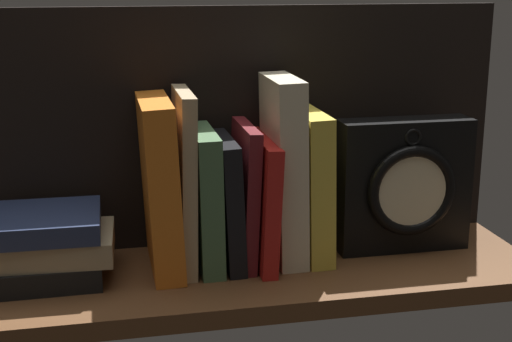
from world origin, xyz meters
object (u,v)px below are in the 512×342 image
object	(u,v)px
book_stack_side	(47,246)
book_cream_twain	(284,170)
book_black_skeptic	(227,201)
book_maroon_dawkins	(244,194)
book_tan_shortstories	(184,181)
book_yellow_seinlanguage	(311,185)
book_red_requiem	(260,200)
book_orange_pandolfini	(160,185)
book_green_romantic	(205,198)
framed_clock	(404,186)

from	to	relation	value
book_stack_side	book_cream_twain	bearing A→B (deg)	1.82
book_black_skeptic	book_maroon_dawkins	distance (cm)	2.50
book_tan_shortstories	book_yellow_seinlanguage	size ratio (longest dim) A/B	1.17
book_maroon_dawkins	book_red_requiem	size ratio (longest dim) A/B	1.11
book_orange_pandolfini	book_cream_twain	distance (cm)	16.78
book_green_romantic	book_stack_side	size ratio (longest dim) A/B	1.11
book_maroon_dawkins	framed_clock	distance (cm)	22.94
book_black_skeptic	book_tan_shortstories	bearing A→B (deg)	180.00
book_orange_pandolfini	book_maroon_dawkins	distance (cm)	11.45
book_tan_shortstories	book_green_romantic	bearing A→B (deg)	0.00
book_cream_twain	book_green_romantic	bearing A→B (deg)	-180.00
book_tan_shortstories	book_cream_twain	xyz separation A→B (cm)	(13.53, 0.00, 0.70)
book_black_skeptic	book_cream_twain	distance (cm)	8.74
book_orange_pandolfini	book_stack_side	world-z (taller)	book_orange_pandolfini
book_green_romantic	book_cream_twain	distance (cm)	11.30
book_orange_pandolfini	book_yellow_seinlanguage	size ratio (longest dim) A/B	1.12
book_orange_pandolfini	framed_clock	world-z (taller)	book_orange_pandolfini
book_tan_shortstories	book_black_skeptic	distance (cm)	6.56
book_tan_shortstories	book_stack_side	xyz separation A→B (cm)	(-18.00, -1.00, -7.37)
book_yellow_seinlanguage	framed_clock	xyz separation A→B (cm)	(13.61, -0.31, -0.77)
book_red_requiem	book_yellow_seinlanguage	xyz separation A→B (cm)	(7.10, 0.00, 1.62)
framed_clock	book_yellow_seinlanguage	bearing A→B (deg)	178.71
book_yellow_seinlanguage	book_tan_shortstories	bearing A→B (deg)	180.00
book_black_skeptic	framed_clock	xyz separation A→B (cm)	(25.30, -0.31, 0.74)
book_stack_side	book_yellow_seinlanguage	bearing A→B (deg)	1.62
book_orange_pandolfini	book_black_skeptic	size ratio (longest dim) A/B	1.32
book_orange_pandolfini	book_stack_side	xyz separation A→B (cm)	(-14.79, -1.00, -6.89)
book_maroon_dawkins	book_cream_twain	size ratio (longest dim) A/B	0.75
framed_clock	book_orange_pandolfini	bearing A→B (deg)	179.49
book_tan_shortstories	book_green_romantic	xyz separation A→B (cm)	(2.74, 0.00, -2.65)
book_red_requiem	book_yellow_seinlanguage	world-z (taller)	book_yellow_seinlanguage
book_orange_pandolfini	book_yellow_seinlanguage	bearing A→B (deg)	0.00
book_black_skeptic	book_stack_side	distance (cm)	24.09
book_green_romantic	book_cream_twain	size ratio (longest dim) A/B	0.73
book_cream_twain	book_tan_shortstories	bearing A→B (deg)	-180.00
book_black_skeptic	book_red_requiem	bearing A→B (deg)	0.00
book_cream_twain	book_maroon_dawkins	bearing A→B (deg)	-180.00
book_stack_side	book_tan_shortstories	bearing A→B (deg)	3.18
book_orange_pandolfini	book_cream_twain	xyz separation A→B (cm)	(16.74, 0.00, 1.17)
book_stack_side	book_black_skeptic	bearing A→B (deg)	2.42
book_maroon_dawkins	book_red_requiem	world-z (taller)	book_maroon_dawkins
book_green_romantic	book_red_requiem	size ratio (longest dim) A/B	1.08
book_maroon_dawkins	book_cream_twain	world-z (taller)	book_cream_twain
book_green_romantic	book_black_skeptic	bearing A→B (deg)	0.00
book_green_romantic	book_black_skeptic	xyz separation A→B (cm)	(2.97, 0.00, -0.57)
book_tan_shortstories	book_maroon_dawkins	xyz separation A→B (cm)	(8.07, 0.00, -2.40)
book_orange_pandolfini	book_green_romantic	world-z (taller)	book_orange_pandolfini
book_tan_shortstories	book_cream_twain	bearing A→B (deg)	0.00
book_red_requiem	book_yellow_seinlanguage	size ratio (longest dim) A/B	0.84
book_tan_shortstories	book_cream_twain	world-z (taller)	book_cream_twain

